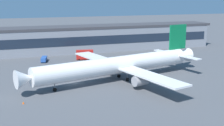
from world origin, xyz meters
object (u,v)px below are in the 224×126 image
Objects in this scene: airliner at (118,65)px; catering_truck at (85,54)px; belt_loader at (44,59)px; traffic_cone_0 at (23,103)px.

airliner reaches higher than catering_truck.
belt_loader is 0.89× the size of catering_truck.
catering_truck reaches higher than traffic_cone_0.
catering_truck is (17.20, -1.65, 1.14)m from belt_loader.
airliner is at bearing 23.12° from traffic_cone_0.
airliner is 99.58× the size of traffic_cone_0.
catering_truck reaches higher than belt_loader.
catering_truck is (-2.32, 35.25, -2.78)m from airliner.
belt_loader is at bearing 117.87° from airliner.
belt_loader is (-19.52, 36.90, -3.92)m from airliner.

